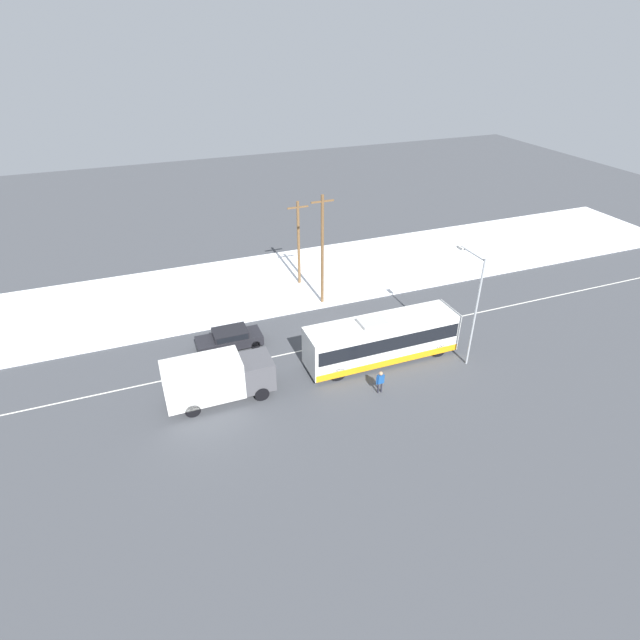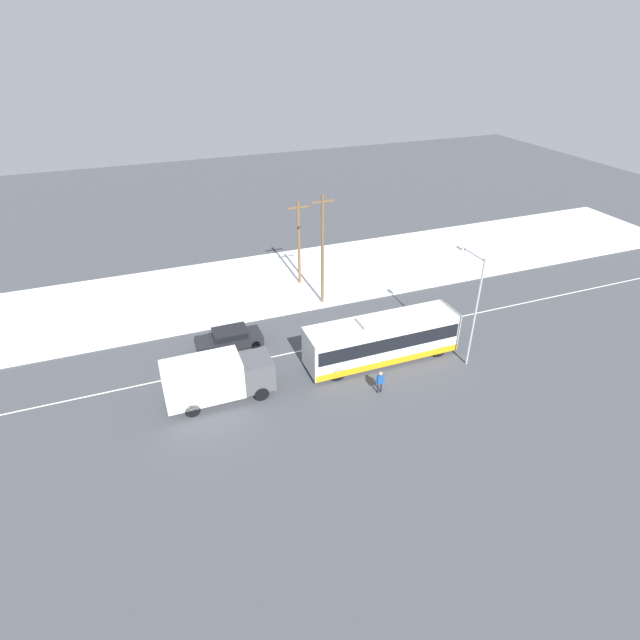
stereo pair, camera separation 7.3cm
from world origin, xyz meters
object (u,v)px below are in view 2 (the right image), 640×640
at_px(city_bus, 382,339).
at_px(box_truck, 216,378).
at_px(sedan_car, 230,338).
at_px(utility_pole_roadside, 322,250).
at_px(pedestrian_at_stop, 380,380).
at_px(utility_pole_snowlot, 299,242).
at_px(streetlamp, 473,297).

relative_size(city_bus, box_truck, 1.63).
bearing_deg(city_bus, box_truck, -178.62).
xyz_separation_m(sedan_car, utility_pole_roadside, (8.46, 3.74, 3.93)).
bearing_deg(utility_pole_roadside, pedestrian_at_stop, -94.06).
bearing_deg(box_truck, city_bus, 1.38).
distance_m(box_truck, utility_pole_roadside, 14.11).
xyz_separation_m(pedestrian_at_stop, utility_pole_roadside, (0.86, 12.07, 3.73)).
bearing_deg(utility_pole_roadside, utility_pole_snowlot, 98.66).
bearing_deg(city_bus, sedan_car, 151.44).
xyz_separation_m(city_bus, box_truck, (-11.21, -0.27, 0.04)).
bearing_deg(sedan_car, utility_pole_roadside, -156.13).
bearing_deg(pedestrian_at_stop, city_bus, 61.94).
relative_size(box_truck, sedan_car, 1.42).
bearing_deg(sedan_car, utility_pole_snowlot, -135.53).
height_order(pedestrian_at_stop, streetlamp, streetlamp).
bearing_deg(box_truck, utility_pole_snowlot, 53.30).
bearing_deg(streetlamp, sedan_car, 153.75).
relative_size(box_truck, utility_pole_snowlot, 0.87).
bearing_deg(pedestrian_at_stop, streetlamp, 9.69).
distance_m(box_truck, utility_pole_snowlot, 16.45).
relative_size(box_truck, streetlamp, 0.84).
height_order(sedan_car, utility_pole_snowlot, utility_pole_snowlot).
height_order(city_bus, box_truck, city_bus).
distance_m(sedan_car, pedestrian_at_stop, 11.27).
bearing_deg(city_bus, pedestrian_at_stop, -118.06).
relative_size(streetlamp, utility_pole_roadside, 0.85).
xyz_separation_m(sedan_car, utility_pole_snowlot, (7.85, 7.71, 3.13)).
distance_m(sedan_car, utility_pole_snowlot, 11.44).
distance_m(city_bus, sedan_car, 10.65).
bearing_deg(streetlamp, utility_pole_roadside, 119.02).
xyz_separation_m(box_truck, utility_pole_snowlot, (9.73, 13.06, 2.29)).
xyz_separation_m(sedan_car, pedestrian_at_stop, (7.60, -8.32, 0.20)).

